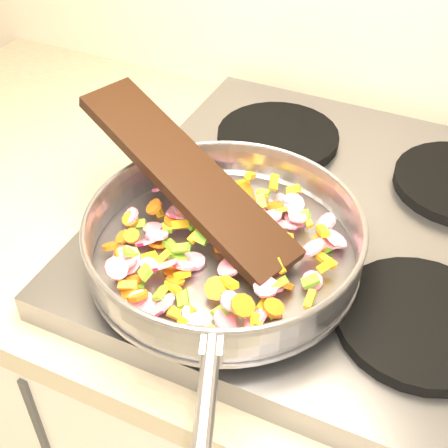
% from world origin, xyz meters
% --- Properties ---
extents(cooktop, '(0.60, 0.60, 0.04)m').
position_xyz_m(cooktop, '(-0.70, 1.67, 0.92)').
color(cooktop, '#939399').
rests_on(cooktop, counter_top).
extents(grate_fl, '(0.19, 0.19, 0.02)m').
position_xyz_m(grate_fl, '(-0.84, 1.52, 0.95)').
color(grate_fl, black).
rests_on(grate_fl, cooktop).
extents(grate_fr, '(0.19, 0.19, 0.02)m').
position_xyz_m(grate_fr, '(-0.56, 1.52, 0.95)').
color(grate_fr, black).
rests_on(grate_fr, cooktop).
extents(grate_bl, '(0.19, 0.19, 0.02)m').
position_xyz_m(grate_bl, '(-0.84, 1.81, 0.95)').
color(grate_bl, black).
rests_on(grate_bl, cooktop).
extents(saute_pan, '(0.37, 0.52, 0.06)m').
position_xyz_m(saute_pan, '(-0.80, 1.52, 0.99)').
color(saute_pan, '#9E9EA5').
rests_on(saute_pan, grate_fl).
extents(vegetable_heap, '(0.28, 0.29, 0.05)m').
position_xyz_m(vegetable_heap, '(-0.80, 1.52, 0.98)').
color(vegetable_heap, '#DD1558').
rests_on(vegetable_heap, saute_pan).
extents(wooden_spatula, '(0.34, 0.19, 0.11)m').
position_xyz_m(wooden_spatula, '(-0.87, 1.56, 1.03)').
color(wooden_spatula, black).
rests_on(wooden_spatula, saute_pan).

